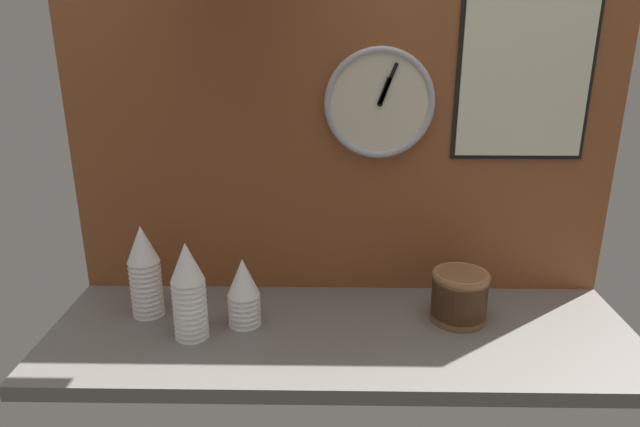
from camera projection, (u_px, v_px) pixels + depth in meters
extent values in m
cube|color=slate|center=(341.00, 334.00, 1.58)|extent=(1.60, 0.56, 0.04)
cube|color=brown|center=(342.00, 121.00, 1.65)|extent=(1.60, 0.03, 1.05)
cone|color=white|center=(244.00, 306.00, 1.58)|extent=(0.09, 0.09, 0.11)
cone|color=white|center=(244.00, 302.00, 1.57)|extent=(0.09, 0.09, 0.11)
cone|color=white|center=(244.00, 297.00, 1.57)|extent=(0.09, 0.09, 0.11)
cone|color=white|center=(244.00, 292.00, 1.56)|extent=(0.09, 0.09, 0.11)
cone|color=white|center=(243.00, 287.00, 1.56)|extent=(0.09, 0.09, 0.11)
cone|color=white|center=(243.00, 282.00, 1.55)|extent=(0.09, 0.09, 0.11)
cone|color=white|center=(243.00, 277.00, 1.55)|extent=(0.09, 0.09, 0.11)
cone|color=white|center=(191.00, 318.00, 1.51)|extent=(0.09, 0.09, 0.11)
cone|color=white|center=(191.00, 313.00, 1.51)|extent=(0.09, 0.09, 0.11)
cone|color=white|center=(190.00, 308.00, 1.50)|extent=(0.09, 0.09, 0.11)
cone|color=white|center=(190.00, 303.00, 1.50)|extent=(0.09, 0.09, 0.11)
cone|color=white|center=(189.00, 298.00, 1.49)|extent=(0.09, 0.09, 0.11)
cone|color=white|center=(189.00, 293.00, 1.49)|extent=(0.09, 0.09, 0.11)
cone|color=white|center=(188.00, 288.00, 1.48)|extent=(0.09, 0.09, 0.11)
cone|color=white|center=(188.00, 283.00, 1.48)|extent=(0.09, 0.09, 0.11)
cone|color=white|center=(188.00, 278.00, 1.47)|extent=(0.09, 0.09, 0.11)
cone|color=white|center=(187.00, 273.00, 1.47)|extent=(0.09, 0.09, 0.11)
cone|color=white|center=(187.00, 267.00, 1.46)|extent=(0.09, 0.09, 0.11)
cone|color=white|center=(186.00, 262.00, 1.46)|extent=(0.09, 0.09, 0.11)
cone|color=white|center=(148.00, 297.00, 1.63)|extent=(0.09, 0.09, 0.11)
cone|color=white|center=(147.00, 292.00, 1.62)|extent=(0.09, 0.09, 0.11)
cone|color=white|center=(147.00, 287.00, 1.62)|extent=(0.09, 0.09, 0.11)
cone|color=white|center=(146.00, 283.00, 1.62)|extent=(0.09, 0.09, 0.11)
cone|color=white|center=(146.00, 278.00, 1.61)|extent=(0.09, 0.09, 0.11)
cone|color=white|center=(145.00, 273.00, 1.61)|extent=(0.09, 0.09, 0.11)
cone|color=white|center=(144.00, 268.00, 1.60)|extent=(0.09, 0.09, 0.11)
cone|color=white|center=(144.00, 264.00, 1.60)|extent=(0.09, 0.09, 0.11)
cone|color=white|center=(143.00, 259.00, 1.59)|extent=(0.09, 0.09, 0.11)
cone|color=white|center=(143.00, 254.00, 1.59)|extent=(0.09, 0.09, 0.11)
cone|color=white|center=(142.00, 249.00, 1.58)|extent=(0.09, 0.09, 0.11)
cone|color=white|center=(142.00, 244.00, 1.58)|extent=(0.09, 0.09, 0.11)
cylinder|color=brown|center=(458.00, 312.00, 1.61)|extent=(0.15, 0.15, 0.05)
cylinder|color=brown|center=(459.00, 306.00, 1.60)|extent=(0.15, 0.15, 0.05)
cylinder|color=brown|center=(459.00, 300.00, 1.59)|extent=(0.15, 0.15, 0.05)
cylinder|color=brown|center=(460.00, 293.00, 1.59)|extent=(0.15, 0.15, 0.05)
cylinder|color=brown|center=(460.00, 287.00, 1.58)|extent=(0.15, 0.15, 0.05)
cylinder|color=brown|center=(461.00, 281.00, 1.57)|extent=(0.15, 0.15, 0.05)
torus|color=#946542|center=(461.00, 275.00, 1.57)|extent=(0.16, 0.16, 0.02)
cylinder|color=beige|center=(379.00, 103.00, 1.60)|extent=(0.30, 0.02, 0.30)
torus|color=#B2B2B7|center=(380.00, 104.00, 1.60)|extent=(0.31, 0.02, 0.31)
cube|color=black|center=(385.00, 91.00, 1.58)|extent=(0.04, 0.01, 0.08)
cube|color=black|center=(388.00, 84.00, 1.57)|extent=(0.05, 0.01, 0.11)
cylinder|color=black|center=(380.00, 104.00, 1.59)|extent=(0.02, 0.01, 0.02)
cube|color=black|center=(526.00, 67.00, 1.57)|extent=(0.38, 0.01, 0.52)
cube|color=#EFEACC|center=(526.00, 68.00, 1.57)|extent=(0.36, 0.01, 0.49)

